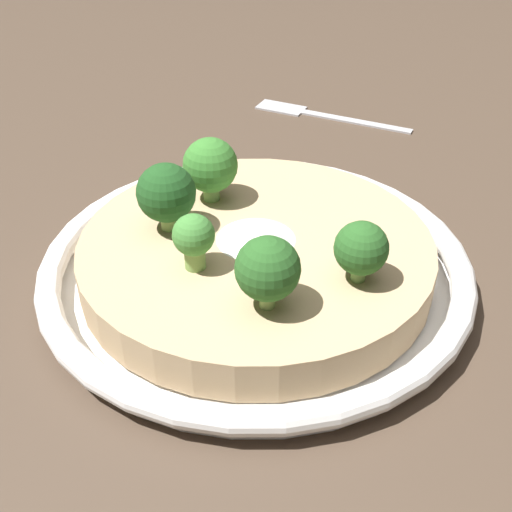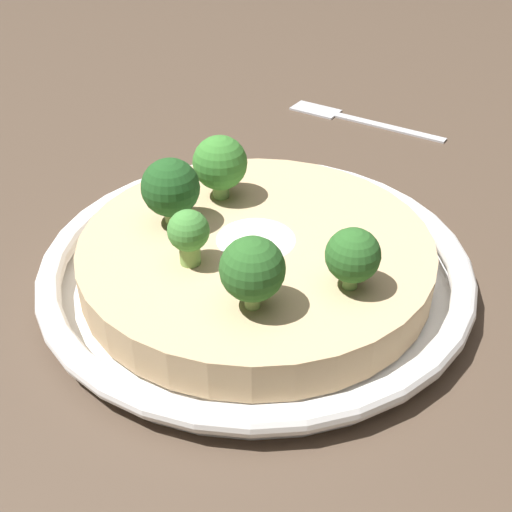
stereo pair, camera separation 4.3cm
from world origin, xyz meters
The scene contains 9 objects.
ground_plane centered at (0.00, 0.00, 0.00)m, with size 6.00×6.00×0.00m, color #47382B.
risotto_bowl centered at (0.00, 0.00, 0.02)m, with size 0.29×0.29×0.03m.
cheese_sprinkle centered at (0.00, 0.00, 0.04)m, with size 0.05×0.05×0.01m.
broccoli_back centered at (0.00, 0.05, 0.06)m, with size 0.03×0.03×0.04m.
broccoli_back_left centered at (-0.06, 0.04, 0.06)m, with size 0.04×0.04×0.05m.
broccoli_front_right centered at (0.06, -0.01, 0.06)m, with size 0.04×0.04×0.05m.
broccoli_right centered at (0.05, 0.04, 0.06)m, with size 0.04×0.04×0.05m.
broccoli_left centered at (-0.07, -0.02, 0.06)m, with size 0.03×0.03×0.04m.
fork_utensil centered at (0.18, -0.23, 0.00)m, with size 0.16×0.09×0.00m.
Camera 2 is at (-0.30, 0.19, 0.27)m, focal length 45.00 mm.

